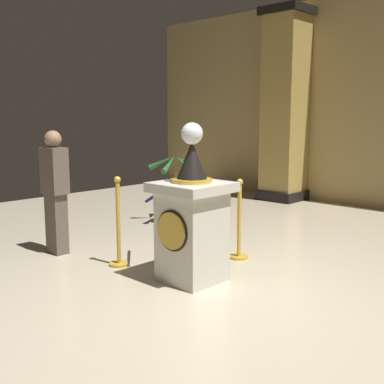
{
  "coord_description": "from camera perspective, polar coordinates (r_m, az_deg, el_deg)",
  "views": [
    {
      "loc": [
        3.14,
        -3.63,
        1.77
      ],
      "look_at": [
        -0.31,
        -0.03,
        0.97
      ],
      "focal_mm": 44.76,
      "sensor_mm": 36.0,
      "label": 1
    }
  ],
  "objects": [
    {
      "name": "ground_plane",
      "position": [
        5.12,
        2.82,
        -11.19
      ],
      "size": [
        12.85,
        12.85,
        0.0
      ],
      "primitive_type": "plane",
      "color": "beige"
    },
    {
      "name": "pedestal_clock",
      "position": [
        5.11,
        -0.04,
        -3.4
      ],
      "size": [
        0.72,
        0.72,
        1.7
      ],
      "color": "beige",
      "rests_on": "ground_plane"
    },
    {
      "name": "stanchion_near",
      "position": [
        6.01,
        5.63,
        -4.65
      ],
      "size": [
        0.24,
        0.24,
        1.01
      ],
      "color": "gold",
      "rests_on": "ground_plane"
    },
    {
      "name": "stanchion_far",
      "position": [
        5.76,
        -8.74,
        -5.02
      ],
      "size": [
        0.24,
        0.24,
        1.08
      ],
      "color": "gold",
      "rests_on": "ground_plane"
    },
    {
      "name": "velvet_rope",
      "position": [
        5.75,
        -1.41,
        -0.78
      ],
      "size": [
        1.06,
        1.07,
        0.22
      ],
      "color": "#141947"
    },
    {
      "name": "column_left",
      "position": [
        10.28,
        11.03,
        9.93
      ],
      "size": [
        0.9,
        0.9,
        3.93
      ],
      "color": "black",
      "rests_on": "ground_plane"
    },
    {
      "name": "potted_palm_left",
      "position": [
        8.02,
        -2.13,
        -1.19
      ],
      "size": [
        0.84,
        0.82,
        1.18
      ],
      "color": "#4C3828",
      "rests_on": "ground_plane"
    },
    {
      "name": "bystander_guest",
      "position": [
        6.36,
        -15.99,
        0.28
      ],
      "size": [
        0.37,
        0.23,
        1.59
      ],
      "color": "brown",
      "rests_on": "ground_plane"
    }
  ]
}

